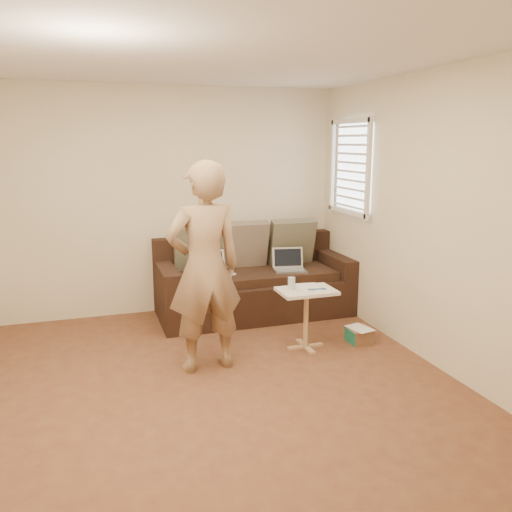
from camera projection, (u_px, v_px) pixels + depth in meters
name	position (u px, v px, depth m)	size (l,w,h in m)	color
floor	(216.00, 392.00, 4.22)	(4.50, 4.50, 0.00)	brown
ceiling	(210.00, 51.00, 3.67)	(4.50, 4.50, 0.00)	white
wall_back	(167.00, 202.00, 6.03)	(4.00, 4.00, 0.00)	beige
wall_front	(362.00, 337.00, 1.86)	(4.00, 4.00, 0.00)	beige
wall_right	(437.00, 221.00, 4.55)	(4.50, 4.50, 0.00)	beige
window_blinds	(351.00, 167.00, 5.85)	(0.12, 0.88, 1.08)	white
sofa	(254.00, 279.00, 6.05)	(2.20, 0.95, 0.85)	black
pillow_left	(198.00, 247.00, 6.02)	(0.55, 0.14, 0.55)	brown
pillow_mid	(244.00, 245.00, 6.17)	(0.55, 0.14, 0.55)	brown
pillow_right	(292.00, 242.00, 6.34)	(0.55, 0.14, 0.55)	brown
laptop_silver	(290.00, 271.00, 6.01)	(0.36, 0.26, 0.24)	#B7BABC
laptop_white	(217.00, 275.00, 5.85)	(0.35, 0.26, 0.26)	white
person	(204.00, 268.00, 4.49)	(0.67, 0.45, 1.84)	#957851
side_table	(306.00, 319.00, 5.08)	(0.54, 0.38, 0.59)	silver
drinking_glass	(291.00, 283.00, 5.00)	(0.07, 0.07, 0.12)	silver
scissors	(317.00, 289.00, 4.99)	(0.18, 0.10, 0.02)	silver
paper_on_table	(309.00, 287.00, 5.08)	(0.21, 0.30, 0.00)	white
striped_box	(360.00, 335.00, 5.26)	(0.24, 0.24, 0.15)	red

